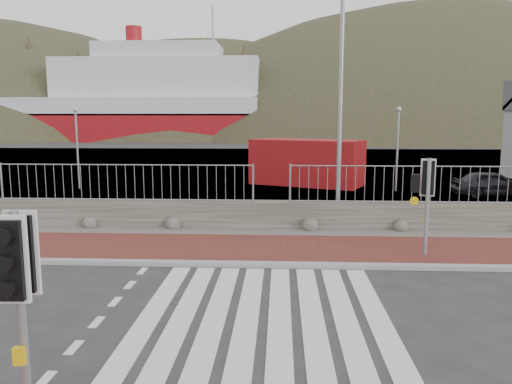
# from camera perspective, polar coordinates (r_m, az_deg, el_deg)

# --- Properties ---
(ground) EXTENTS (220.00, 220.00, 0.00)m
(ground) POSITION_cam_1_polar(r_m,az_deg,el_deg) (9.61, 0.90, -13.85)
(ground) COLOR #28282B
(ground) RESTS_ON ground
(sidewalk_far) EXTENTS (40.00, 3.00, 0.08)m
(sidewalk_far) POSITION_cam_1_polar(r_m,az_deg,el_deg) (13.86, 1.55, -6.55)
(sidewalk_far) COLOR brown
(sidewalk_far) RESTS_ON ground
(kerb_far) EXTENTS (40.00, 0.25, 0.12)m
(kerb_far) POSITION_cam_1_polar(r_m,az_deg,el_deg) (12.42, 1.38, -8.33)
(kerb_far) COLOR gray
(kerb_far) RESTS_ON ground
(zebra_crossing) EXTENTS (4.62, 5.60, 0.01)m
(zebra_crossing) POSITION_cam_1_polar(r_m,az_deg,el_deg) (9.61, 0.90, -13.82)
(zebra_crossing) COLOR silver
(zebra_crossing) RESTS_ON ground
(gravel_strip) EXTENTS (40.00, 1.50, 0.06)m
(gravel_strip) POSITION_cam_1_polar(r_m,az_deg,el_deg) (15.80, 1.72, -4.68)
(gravel_strip) COLOR #59544C
(gravel_strip) RESTS_ON ground
(stone_wall) EXTENTS (40.00, 0.60, 0.90)m
(stone_wall) POSITION_cam_1_polar(r_m,az_deg,el_deg) (16.49, 1.78, -2.62)
(stone_wall) COLOR #4B473E
(stone_wall) RESTS_ON ground
(railing) EXTENTS (18.07, 0.07, 1.22)m
(railing) POSITION_cam_1_polar(r_m,az_deg,el_deg) (16.13, 1.79, 2.05)
(railing) COLOR gray
(railing) RESTS_ON stone_wall
(quay) EXTENTS (120.00, 40.00, 0.50)m
(quay) POSITION_cam_1_polar(r_m,az_deg,el_deg) (36.96, 2.39, 2.96)
(quay) COLOR #4C4C4F
(quay) RESTS_ON ground
(water) EXTENTS (220.00, 50.00, 0.05)m
(water) POSITION_cam_1_polar(r_m,az_deg,el_deg) (71.87, 2.64, 5.74)
(water) COLOR #3F4C54
(water) RESTS_ON ground
(ferry) EXTENTS (50.00, 16.00, 20.00)m
(ferry) POSITION_cam_1_polar(r_m,az_deg,el_deg) (80.74, -15.35, 9.57)
(ferry) COLOR maroon
(ferry) RESTS_ON ground
(hills_backdrop) EXTENTS (254.00, 90.00, 100.00)m
(hills_backdrop) POSITION_cam_1_polar(r_m,az_deg,el_deg) (100.60, 6.48, -6.78)
(hills_backdrop) COLOR #2B2F1C
(hills_backdrop) RESTS_ON ground
(traffic_signal_near) EXTENTS (0.39, 0.25, 2.65)m
(traffic_signal_near) POSITION_cam_1_polar(r_m,az_deg,el_deg) (6.30, -25.52, -8.56)
(traffic_signal_near) COLOR gray
(traffic_signal_near) RESTS_ON ground
(traffic_signal_far) EXTENTS (0.64, 0.28, 2.61)m
(traffic_signal_far) POSITION_cam_1_polar(r_m,az_deg,el_deg) (13.58, 18.93, 0.64)
(traffic_signal_far) COLOR gray
(traffic_signal_far) RESTS_ON ground
(streetlight) EXTENTS (1.83, 0.28, 8.63)m
(streetlight) POSITION_cam_1_polar(r_m,az_deg,el_deg) (17.15, 10.18, 12.47)
(streetlight) COLOR gray
(streetlight) RESTS_ON ground
(shipping_container) EXTENTS (6.32, 4.59, 2.43)m
(shipping_container) POSITION_cam_1_polar(r_m,az_deg,el_deg) (27.05, 5.83, 3.41)
(shipping_container) COLOR maroon
(shipping_container) RESTS_ON ground
(car_a) EXTENTS (3.53, 1.48, 1.19)m
(car_a) POSITION_cam_1_polar(r_m,az_deg,el_deg) (25.44, 25.33, 0.88)
(car_a) COLOR black
(car_a) RESTS_ON ground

